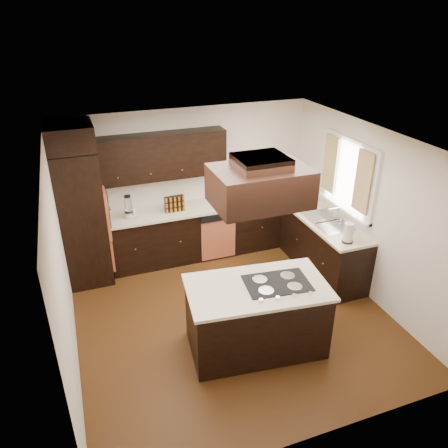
{
  "coord_description": "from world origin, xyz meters",
  "views": [
    {
      "loc": [
        -1.8,
        -4.59,
        3.94
      ],
      "look_at": [
        0.1,
        0.6,
        1.15
      ],
      "focal_mm": 35.0,
      "sensor_mm": 36.0,
      "label": 1
    }
  ],
  "objects": [
    {
      "name": "upper_cabinets",
      "position": [
        -0.43,
        1.93,
        1.81
      ],
      "size": [
        2.0,
        0.34,
        0.72
      ],
      "primitive_type": "cube",
      "color": "black",
      "rests_on": "wall_back"
    },
    {
      "name": "countertop_back",
      "position": [
        0.03,
        1.79,
        0.9
      ],
      "size": [
        2.93,
        0.63,
        0.04
      ],
      "primitive_type": "cube",
      "color": "beige",
      "rests_on": "base_cabinets_back"
    },
    {
      "name": "wall_oven_face",
      "position": [
        -1.43,
        1.71,
        1.12
      ],
      "size": [
        0.05,
        0.62,
        0.78
      ],
      "primitive_type": "cube",
      "color": "#CB6341",
      "rests_on": "oven_column"
    },
    {
      "name": "countertop_right",
      "position": [
        1.79,
        0.9,
        0.9
      ],
      "size": [
        0.63,
        2.4,
        0.04
      ],
      "primitive_type": "cube",
      "color": "beige",
      "rests_on": "base_cabinets_right"
    },
    {
      "name": "window_frame",
      "position": [
        2.07,
        0.55,
        1.65
      ],
      "size": [
        0.06,
        1.32,
        1.12
      ],
      "primitive_type": "cube",
      "color": "white",
      "rests_on": "wall_right"
    },
    {
      "name": "floor",
      "position": [
        0.0,
        0.0,
        -0.01
      ],
      "size": [
        4.2,
        4.2,
        0.02
      ],
      "primitive_type": "cube",
      "color": "#5B3314",
      "rests_on": "ground"
    },
    {
      "name": "hood_duct",
      "position": [
        0.1,
        -0.55,
        2.44
      ],
      "size": [
        0.55,
        0.5,
        0.13
      ],
      "primitive_type": "cube",
      "color": "black",
      "rests_on": "ceiling"
    },
    {
      "name": "island",
      "position": [
        0.06,
        -0.67,
        0.44
      ],
      "size": [
        1.73,
        1.08,
        0.88
      ],
      "primitive_type": "cube",
      "rotation": [
        0.0,
        0.0,
        -0.12
      ],
      "color": "black",
      "rests_on": "floor"
    },
    {
      "name": "spice_rack",
      "position": [
        -0.34,
        1.74,
        1.05
      ],
      "size": [
        0.32,
        0.1,
        0.26
      ],
      "primitive_type": "cube",
      "rotation": [
        0.0,
        0.0,
        0.05
      ],
      "color": "black",
      "rests_on": "countertop_back"
    },
    {
      "name": "mixing_bowl",
      "position": [
        -1.01,
        1.78,
        0.95
      ],
      "size": [
        0.34,
        0.34,
        0.06
      ],
      "primitive_type": "imported",
      "rotation": [
        0.0,
        0.0,
        0.4
      ],
      "color": "white",
      "rests_on": "countertop_back"
    },
    {
      "name": "paper_towel",
      "position": [
        1.7,
        -0.11,
        1.07
      ],
      "size": [
        0.18,
        0.18,
        0.3
      ],
      "primitive_type": "cylinder",
      "rotation": [
        0.0,
        0.0,
        0.4
      ],
      "color": "white",
      "rests_on": "countertop_right"
    },
    {
      "name": "soap_bottle",
      "position": [
        1.79,
        1.22,
        1.0
      ],
      "size": [
        0.1,
        0.1,
        0.16
      ],
      "primitive_type": "imported",
      "rotation": [
        0.0,
        0.0,
        0.41
      ],
      "color": "white",
      "rests_on": "countertop_right"
    },
    {
      "name": "curtain_left",
      "position": [
        2.01,
        0.13,
        1.7
      ],
      "size": [
        0.02,
        0.34,
        0.9
      ],
      "primitive_type": "cube",
      "color": "beige",
      "rests_on": "wall_right"
    },
    {
      "name": "ceiling",
      "position": [
        0.0,
        0.0,
        2.51
      ],
      "size": [
        4.2,
        4.2,
        0.02
      ],
      "primitive_type": "cube",
      "color": "white",
      "rests_on": "ground"
    },
    {
      "name": "blender_base",
      "position": [
        -1.07,
        1.74,
        0.97
      ],
      "size": [
        0.15,
        0.15,
        0.1
      ],
      "primitive_type": "cylinder",
      "color": "silver",
      "rests_on": "countertop_back"
    },
    {
      "name": "base_cabinets_back",
      "position": [
        0.03,
        1.8,
        0.44
      ],
      "size": [
        2.93,
        0.6,
        0.88
      ],
      "primitive_type": "cube",
      "color": "black",
      "rests_on": "floor"
    },
    {
      "name": "wall_right",
      "position": [
        2.11,
        0.0,
        1.25
      ],
      "size": [
        0.02,
        4.2,
        2.5
      ],
      "primitive_type": "cube",
      "color": "beige",
      "rests_on": "ground"
    },
    {
      "name": "oven_column",
      "position": [
        -1.78,
        1.71,
        1.06
      ],
      "size": [
        0.65,
        0.75,
        2.12
      ],
      "primitive_type": "cube",
      "color": "black",
      "rests_on": "floor"
    },
    {
      "name": "wall_left",
      "position": [
        -2.11,
        0.0,
        1.25
      ],
      "size": [
        0.02,
        4.2,
        2.5
      ],
      "primitive_type": "cube",
      "color": "beige",
      "rests_on": "ground"
    },
    {
      "name": "blender_pitcher",
      "position": [
        -1.07,
        1.74,
        1.15
      ],
      "size": [
        0.13,
        0.13,
        0.26
      ],
      "primitive_type": "cone",
      "color": "silver",
      "rests_on": "blender_base"
    },
    {
      "name": "sink_rim",
      "position": [
        1.8,
        0.55,
        0.92
      ],
      "size": [
        0.52,
        0.84,
        0.01
      ],
      "primitive_type": "cube",
      "color": "silver",
      "rests_on": "countertop_right"
    },
    {
      "name": "wall_front",
      "position": [
        0.0,
        -2.11,
        1.25
      ],
      "size": [
        4.2,
        0.02,
        2.5
      ],
      "primitive_type": "cube",
      "color": "beige",
      "rests_on": "ground"
    },
    {
      "name": "range_hood",
      "position": [
        0.1,
        -0.55,
        2.16
      ],
      "size": [
        1.05,
        0.72,
        0.42
      ],
      "primitive_type": "cube",
      "color": "black",
      "rests_on": "ceiling"
    },
    {
      "name": "wall_back",
      "position": [
        0.0,
        2.11,
        1.25
      ],
      "size": [
        4.2,
        0.02,
        2.5
      ],
      "primitive_type": "cube",
      "color": "beige",
      "rests_on": "ground"
    },
    {
      "name": "island_top",
      "position": [
        0.06,
        -0.67,
        0.9
      ],
      "size": [
        1.8,
        1.15,
        0.04
      ],
      "primitive_type": "cube",
      "rotation": [
        0.0,
        0.0,
        -0.12
      ],
      "color": "beige",
      "rests_on": "island"
    },
    {
      "name": "dishwasher_front",
      "position": [
        0.33,
        1.5,
        0.4
      ],
      "size": [
        0.6,
        0.05,
        0.72
      ],
      "primitive_type": "cube",
      "color": "#CB6341",
      "rests_on": "floor"
    },
    {
      "name": "curtain_right",
      "position": [
        2.01,
        0.97,
        1.7
      ],
      "size": [
        0.02,
        0.34,
        0.9
      ],
      "primitive_type": "cube",
      "color": "beige",
      "rests_on": "wall_right"
    },
    {
      "name": "window_pane",
      "position": [
        2.1,
        0.55,
        1.65
      ],
      "size": [
        0.0,
        1.2,
        1.0
      ],
      "primitive_type": "cube",
      "color": "white",
      "rests_on": "wall_right"
    },
    {
      "name": "cooktop",
      "position": [
        0.31,
        -0.69,
        0.93
      ],
      "size": [
        0.83,
        0.6,
        0.01
      ],
      "primitive_type": "cube",
      "rotation": [
        0.0,
        0.0,
        -0.12
      ],
      "color": "black",
      "rests_on": "island_top"
    },
    {
      "name": "base_cabinets_right",
      "position": [
        1.8,
        0.9,
        0.44
      ],
      "size": [
        0.6,
        2.4,
        0.88
      ],
      "primitive_type": "cube",
      "color": "black",
      "rests_on": "floor"
    }
  ]
}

